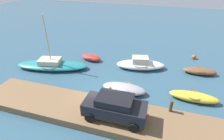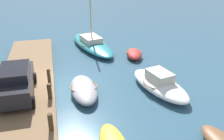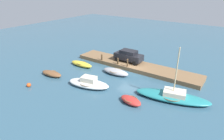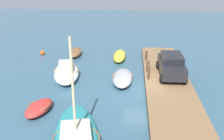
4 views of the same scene
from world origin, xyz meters
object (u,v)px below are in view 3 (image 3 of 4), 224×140
rowboat_grey (116,72)px  marker_buoy (29,85)px  sailboat_teal (172,96)px  motorboat_white (89,83)px  mooring_post_west (127,63)px  mooring_post_mid_west (118,61)px  parked_car (129,56)px  rowboat_brown (52,74)px  mooring_post_mid_east (102,57)px  dinghy_red (131,100)px  rowboat_yellow (81,64)px

rowboat_grey → marker_buoy: (6.18, 8.64, -0.10)m
sailboat_teal → marker_buoy: bearing=11.8°
motorboat_white → marker_buoy: size_ratio=10.77×
rowboat_grey → mooring_post_west: bearing=-106.3°
mooring_post_mid_west → parked_car: bearing=-112.2°
marker_buoy → mooring_post_mid_west: bearing=-116.1°
motorboat_white → rowboat_brown: (5.83, 0.55, -0.14)m
sailboat_teal → marker_buoy: size_ratio=15.77×
mooring_post_mid_east → parked_car: (-3.53, -1.73, 0.46)m
rowboat_grey → dinghy_red: bearing=136.4°
sailboat_teal → marker_buoy: sailboat_teal is taller
sailboat_teal → mooring_post_mid_east: (11.99, -3.81, 0.57)m
sailboat_teal → marker_buoy: (14.36, 6.79, -0.16)m
mooring_post_west → mooring_post_mid_west: mooring_post_west is taller
dinghy_red → marker_buoy: bearing=30.3°
mooring_post_mid_east → marker_buoy: bearing=77.4°
rowboat_yellow → dinghy_red: rowboat_yellow is taller
rowboat_yellow → parked_car: (-5.30, -4.25, 1.10)m
mooring_post_west → mooring_post_mid_east: mooring_post_west is taller
rowboat_yellow → mooring_post_west: 6.69m
mooring_post_west → mooring_post_mid_west: (1.56, 0.00, -0.10)m
mooring_post_west → dinghy_red: bearing=123.4°
rowboat_grey → marker_buoy: rowboat_grey is taller
dinghy_red → mooring_post_mid_west: bearing=-36.7°
sailboat_teal → mooring_post_west: bearing=-40.1°
parked_car → marker_buoy: 13.72m
dinghy_red → mooring_post_mid_east: (8.87, -6.81, 0.66)m
rowboat_brown → rowboat_grey: bearing=-145.4°
dinghy_red → mooring_post_west: bearing=-44.9°
sailboat_teal → parked_car: (8.46, -5.54, 1.03)m
sailboat_teal → rowboat_grey: 8.39m
dinghy_red → mooring_post_mid_east: bearing=-25.8°
rowboat_yellow → mooring_post_mid_west: (-4.60, -2.52, 0.66)m
sailboat_teal → rowboat_brown: 15.01m
mooring_post_west → marker_buoy: mooring_post_west is taller
rowboat_yellow → rowboat_brown: 4.70m
dinghy_red → rowboat_grey: rowboat_grey is taller
motorboat_white → mooring_post_mid_east: size_ratio=6.23×
rowboat_yellow → mooring_post_mid_west: bearing=-150.6°
parked_car → marker_buoy: bearing=64.0°
mooring_post_west → rowboat_yellow: bearing=22.3°
mooring_post_mid_west → mooring_post_mid_east: (2.83, 0.00, -0.01)m
rowboat_brown → mooring_post_mid_west: (-5.47, -7.13, 0.68)m
mooring_post_west → marker_buoy: bearing=57.5°
sailboat_teal → mooring_post_west: sailboat_teal is taller
dinghy_red → rowboat_yellow: bearing=-10.3°
mooring_post_mid_west → marker_buoy: mooring_post_mid_west is taller
rowboat_brown → mooring_post_mid_east: bearing=-114.5°
sailboat_teal → rowboat_grey: bearing=-26.2°
mooring_post_mid_west → rowboat_yellow: bearing=28.7°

